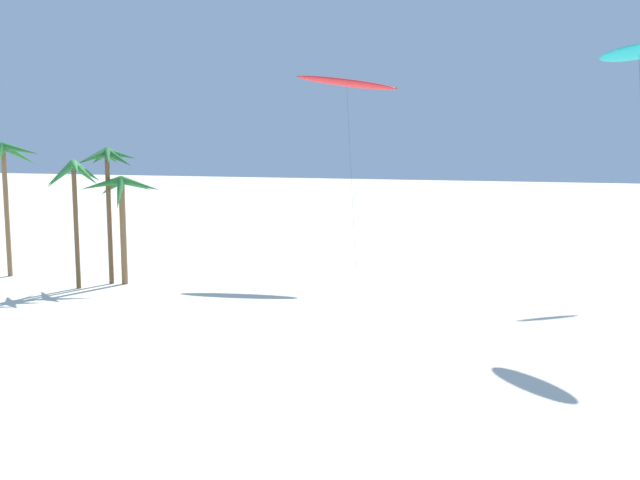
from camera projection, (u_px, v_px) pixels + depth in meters
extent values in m
cylinder|color=olive|center=(7.00, 212.00, 56.66)|extent=(0.34, 0.34, 9.37)
cone|color=#287533|center=(21.00, 150.00, 55.79)|extent=(2.85, 0.76, 1.10)
cone|color=#287533|center=(19.00, 155.00, 56.97)|extent=(1.74, 2.64, 1.84)
cylinder|color=brown|center=(76.00, 227.00, 52.47)|extent=(0.31, 0.31, 8.34)
cone|color=#33843D|center=(85.00, 174.00, 51.55)|extent=(2.33, 0.99, 1.80)
cone|color=#33843D|center=(87.00, 172.00, 52.73)|extent=(1.49, 2.33, 1.72)
cone|color=#33843D|center=(73.00, 171.00, 52.93)|extent=(1.73, 2.31, 1.55)
cone|color=#33843D|center=(60.00, 175.00, 52.04)|extent=(2.27, 0.89, 1.90)
cone|color=#33843D|center=(60.00, 175.00, 51.31)|extent=(1.63, 2.18, 1.89)
cone|color=#33843D|center=(75.00, 168.00, 50.83)|extent=(1.89, 2.28, 0.97)
cylinder|color=brown|center=(109.00, 218.00, 53.97)|extent=(0.32, 0.32, 9.08)
cone|color=#23662D|center=(119.00, 159.00, 53.11)|extent=(2.16, 0.68, 1.46)
cone|color=#23662D|center=(122.00, 155.00, 53.87)|extent=(1.94, 1.93, 1.07)
cone|color=#23662D|center=(112.00, 158.00, 54.31)|extent=(0.82, 2.20, 1.41)
cone|color=#23662D|center=(99.00, 158.00, 54.01)|extent=(2.14, 1.54, 1.42)
cone|color=#23662D|center=(92.00, 158.00, 53.03)|extent=(2.11, 1.66, 1.33)
cone|color=#23662D|center=(95.00, 156.00, 52.52)|extent=(1.28, 2.24, 1.13)
cone|color=#23662D|center=(108.00, 157.00, 52.42)|extent=(1.60, 2.15, 1.23)
cylinder|color=olive|center=(123.00, 232.00, 54.00)|extent=(0.42, 0.42, 7.17)
cone|color=#287533|center=(140.00, 185.00, 53.41)|extent=(2.83, 0.97, 1.22)
cone|color=#287533|center=(136.00, 185.00, 54.56)|extent=(1.62, 2.75, 1.39)
cone|color=#287533|center=(111.00, 187.00, 54.36)|extent=(2.65, 1.75, 1.66)
cone|color=#287533|center=(101.00, 185.00, 53.06)|extent=(2.62, 2.01, 1.12)
cone|color=#287533|center=(119.00, 194.00, 52.58)|extent=(1.30, 2.49, 2.18)
ellipsoid|color=red|center=(347.00, 83.00, 57.86)|extent=(7.53, 1.41, 1.72)
ellipsoid|color=black|center=(347.00, 82.00, 57.85)|extent=(7.65, 0.66, 1.37)
cylinder|color=#4C4C51|center=(351.00, 180.00, 57.64)|extent=(1.26, 2.30, 13.80)
ellipsoid|color=#19B2B7|center=(639.00, 52.00, 41.06)|extent=(4.44, 4.55, 1.33)
ellipsoid|color=white|center=(639.00, 51.00, 41.06)|extent=(3.87, 4.06, 0.88)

